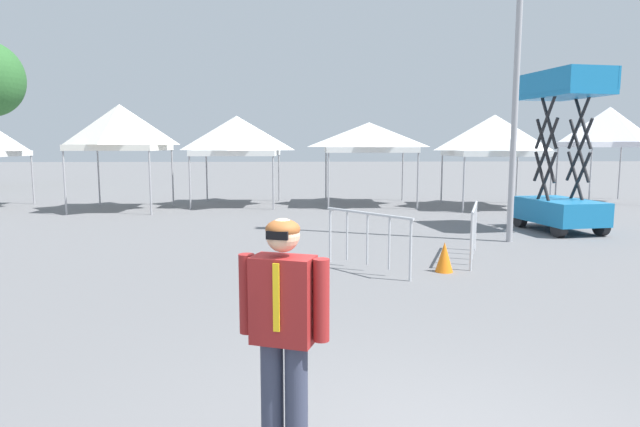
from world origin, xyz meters
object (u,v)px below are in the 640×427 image
(canopy_tent_far_left, at_px, (494,135))
(person_foreground, at_px, (284,326))
(canopy_tent_behind_right, at_px, (237,136))
(canopy_tent_center, at_px, (369,137))
(scissor_lift, at_px, (561,184))
(canopy_tent_right_of_center, at_px, (609,127))
(crowd_barrier_mid_lot, at_px, (367,230))
(crowd_barrier_by_lift, at_px, (474,222))
(canopy_tent_behind_left, at_px, (120,127))
(traffic_cone_lot_center, at_px, (444,257))
(light_pole_near_lift, at_px, (520,8))

(canopy_tent_far_left, bearing_deg, person_foreground, -114.61)
(canopy_tent_far_left, relative_size, person_foreground, 1.87)
(canopy_tent_behind_right, bearing_deg, canopy_tent_center, -1.05)
(canopy_tent_center, bearing_deg, scissor_lift, -57.35)
(scissor_lift, height_order, person_foreground, scissor_lift)
(canopy_tent_right_of_center, bearing_deg, crowd_barrier_mid_lot, -134.19)
(canopy_tent_far_left, xyz_separation_m, crowd_barrier_by_lift, (-3.58, -8.84, -1.85))
(canopy_tent_behind_left, xyz_separation_m, crowd_barrier_by_lift, (9.58, -8.72, -2.11))
(traffic_cone_lot_center, bearing_deg, canopy_tent_behind_left, 131.90)
(person_foreground, xyz_separation_m, light_pole_near_lift, (5.09, 8.75, 4.26))
(canopy_tent_right_of_center, bearing_deg, light_pole_near_lift, -130.43)
(canopy_tent_behind_left, height_order, canopy_tent_far_left, canopy_tent_behind_left)
(canopy_tent_right_of_center, height_order, crowd_barrier_by_lift, canopy_tent_right_of_center)
(scissor_lift, relative_size, person_foreground, 2.32)
(person_foreground, bearing_deg, canopy_tent_far_left, 65.39)
(scissor_lift, bearing_deg, canopy_tent_center, 122.65)
(canopy_tent_far_left, bearing_deg, scissor_lift, -91.77)
(person_foreground, height_order, crowd_barrier_mid_lot, person_foreground)
(traffic_cone_lot_center, bearing_deg, canopy_tent_center, 89.60)
(traffic_cone_lot_center, bearing_deg, person_foreground, -115.18)
(person_foreground, height_order, traffic_cone_lot_center, person_foreground)
(person_foreground, height_order, crowd_barrier_by_lift, person_foreground)
(canopy_tent_far_left, bearing_deg, traffic_cone_lot_center, -114.27)
(canopy_tent_center, xyz_separation_m, crowd_barrier_by_lift, (0.78, -9.98, -1.79))
(canopy_tent_behind_left, distance_m, traffic_cone_lot_center, 13.32)
(crowd_barrier_by_lift, bearing_deg, canopy_tent_far_left, 67.93)
(canopy_tent_center, xyz_separation_m, light_pole_near_lift, (2.28, -8.04, 2.75))
(canopy_tent_behind_right, height_order, canopy_tent_right_of_center, canopy_tent_right_of_center)
(canopy_tent_far_left, distance_m, crowd_barrier_by_lift, 9.71)
(canopy_tent_behind_left, relative_size, light_pole_near_lift, 0.39)
(traffic_cone_lot_center, bearing_deg, canopy_tent_right_of_center, 50.01)
(canopy_tent_center, bearing_deg, crowd_barrier_by_lift, -85.55)
(person_foreground, bearing_deg, canopy_tent_center, 80.51)
(light_pole_near_lift, height_order, crowd_barrier_by_lift, light_pole_near_lift)
(canopy_tent_right_of_center, xyz_separation_m, traffic_cone_lot_center, (-9.52, -11.35, -2.68))
(scissor_lift, bearing_deg, light_pole_near_lift, -142.02)
(canopy_tent_behind_left, bearing_deg, canopy_tent_behind_right, 19.33)
(traffic_cone_lot_center, bearing_deg, crowd_barrier_mid_lot, 173.99)
(canopy_tent_behind_right, relative_size, canopy_tent_far_left, 1.00)
(canopy_tent_right_of_center, bearing_deg, traffic_cone_lot_center, -129.99)
(crowd_barrier_by_lift, bearing_deg, person_foreground, -117.75)
(canopy_tent_behind_left, bearing_deg, scissor_lift, -22.13)
(scissor_lift, bearing_deg, canopy_tent_behind_right, 144.03)
(canopy_tent_far_left, relative_size, traffic_cone_lot_center, 6.12)
(canopy_tent_center, xyz_separation_m, canopy_tent_right_of_center, (9.45, 0.37, 0.41))
(canopy_tent_center, height_order, crowd_barrier_by_lift, canopy_tent_center)
(canopy_tent_far_left, height_order, canopy_tent_right_of_center, canopy_tent_right_of_center)
(canopy_tent_behind_right, height_order, traffic_cone_lot_center, canopy_tent_behind_right)
(scissor_lift, xyz_separation_m, crowd_barrier_mid_lot, (-5.64, -4.29, -0.49))
(canopy_tent_right_of_center, relative_size, crowd_barrier_by_lift, 1.88)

